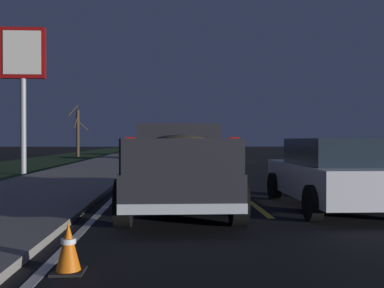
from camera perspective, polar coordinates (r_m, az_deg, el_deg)
The scene contains 11 objects.
ground at distance 27.38m, azimuth 1.25°, elevation -2.63°, with size 144.00×144.00×0.00m, color black.
sidewalk_shoulder at distance 27.57m, azimuth -10.66°, elevation -2.49°, with size 108.00×4.00×0.12m, color gray.
grass_verge at distance 28.69m, azimuth -20.62°, elevation -2.51°, with size 108.00×6.00×0.01m, color #1E3819.
lane_markings at distance 29.65m, azimuth -3.91°, elevation -2.38°, with size 108.64×3.54×0.01m.
pickup_truck at distance 9.44m, azimuth -1.70°, elevation -2.67°, with size 5.42×2.28×1.87m.
sedan_green at distance 39.93m, azimuth 2.38°, elevation -0.51°, with size 4.43×2.07×1.54m.
sedan_tan at distance 30.21m, azimuth 4.22°, elevation -0.84°, with size 4.40×2.02×1.54m.
sedan_white at distance 10.02m, azimuth 17.80°, elevation -3.63°, with size 4.40×2.02×1.54m.
gas_price_sign at distance 20.49m, azimuth -21.16°, elevation 9.60°, with size 0.27×1.90×6.36m.
bare_tree_far at distance 40.35m, azimuth -14.67°, elevation 1.60°, with size 1.56×1.62×4.67m.
traffic_cone_near at distance 5.29m, azimuth -15.81°, elevation -12.87°, with size 0.36×0.36×0.58m.
Camera 1 is at (-0.27, 1.93, 1.51)m, focal length 40.93 mm.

